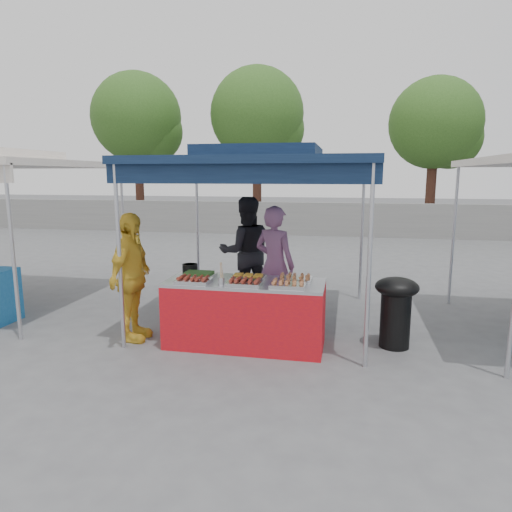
% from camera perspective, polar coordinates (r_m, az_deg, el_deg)
% --- Properties ---
extents(ground_plane, '(80.00, 80.00, 0.00)m').
position_cam_1_polar(ground_plane, '(6.13, -1.13, -10.69)').
color(ground_plane, '#5B5B5D').
extents(back_wall, '(40.00, 0.25, 1.20)m').
position_cam_1_polar(back_wall, '(16.71, 7.08, 4.61)').
color(back_wall, gray).
rests_on(back_wall, ground_plane).
extents(main_canopy, '(3.20, 3.20, 2.57)m').
position_cam_1_polar(main_canopy, '(6.68, 0.64, 11.77)').
color(main_canopy, silver).
rests_on(main_canopy, ground_plane).
extents(tree_0, '(3.77, 3.76, 6.46)m').
position_cam_1_polar(tree_0, '(20.74, -14.24, 16.00)').
color(tree_0, '#412319').
rests_on(tree_0, ground_plane).
extents(tree_1, '(3.77, 3.75, 6.45)m').
position_cam_1_polar(tree_1, '(19.17, 0.62, 16.80)').
color(tree_1, '#412319').
rests_on(tree_1, ground_plane).
extents(tree_2, '(3.41, 3.33, 5.72)m').
position_cam_1_polar(tree_2, '(18.66, 21.88, 14.71)').
color(tree_2, '#412319').
rests_on(tree_2, ground_plane).
extents(vendor_table, '(2.00, 0.80, 0.85)m').
position_cam_1_polar(vendor_table, '(5.90, -1.35, -7.17)').
color(vendor_table, red).
rests_on(vendor_table, ground_plane).
extents(food_tray_fl, '(0.42, 0.30, 0.07)m').
position_cam_1_polar(food_tray_fl, '(5.72, -7.82, -3.05)').
color(food_tray_fl, silver).
rests_on(food_tray_fl, vendor_table).
extents(food_tray_fm, '(0.42, 0.30, 0.07)m').
position_cam_1_polar(food_tray_fm, '(5.54, -1.49, -3.37)').
color(food_tray_fm, silver).
rests_on(food_tray_fm, vendor_table).
extents(food_tray_fr, '(0.42, 0.30, 0.07)m').
position_cam_1_polar(food_tray_fr, '(5.46, 4.01, -3.60)').
color(food_tray_fr, silver).
rests_on(food_tray_fr, vendor_table).
extents(food_tray_bl, '(0.42, 0.30, 0.07)m').
position_cam_1_polar(food_tray_bl, '(6.02, -7.16, -2.35)').
color(food_tray_bl, silver).
rests_on(food_tray_bl, vendor_table).
extents(food_tray_bm, '(0.42, 0.30, 0.07)m').
position_cam_1_polar(food_tray_bm, '(5.86, -0.97, -2.62)').
color(food_tray_bm, silver).
rests_on(food_tray_bm, vendor_table).
extents(food_tray_br, '(0.42, 0.30, 0.07)m').
position_cam_1_polar(food_tray_br, '(5.77, 4.89, -2.86)').
color(food_tray_br, silver).
rests_on(food_tray_br, vendor_table).
extents(cooking_pot, '(0.21, 0.21, 0.12)m').
position_cam_1_polar(cooking_pot, '(6.32, -8.25, -1.54)').
color(cooking_pot, black).
rests_on(cooking_pot, vendor_table).
extents(skewer_cup, '(0.08, 0.08, 0.10)m').
position_cam_1_polar(skewer_cup, '(5.56, -4.35, -3.20)').
color(skewer_cup, silver).
rests_on(skewer_cup, vendor_table).
extents(wok_burner, '(0.54, 0.54, 0.92)m').
position_cam_1_polar(wok_burner, '(6.07, 17.09, -5.98)').
color(wok_burner, black).
rests_on(wok_burner, ground_plane).
extents(crate_left, '(0.56, 0.39, 0.34)m').
position_cam_1_polar(crate_left, '(6.60, -2.97, -7.62)').
color(crate_left, '#1440A4').
rests_on(crate_left, ground_plane).
extents(crate_right, '(0.51, 0.36, 0.31)m').
position_cam_1_polar(crate_right, '(6.55, 1.40, -7.87)').
color(crate_right, '#1440A4').
rests_on(crate_right, ground_plane).
extents(crate_stacked, '(0.49, 0.34, 0.29)m').
position_cam_1_polar(crate_stacked, '(6.47, 1.41, -5.34)').
color(crate_stacked, '#1440A4').
rests_on(crate_stacked, crate_right).
extents(vendor_woman, '(0.75, 0.63, 1.74)m').
position_cam_1_polar(vendor_woman, '(6.68, 2.34, -1.15)').
color(vendor_woman, '#8B5883').
rests_on(vendor_woman, ground_plane).
extents(helper_man, '(1.08, 0.98, 1.83)m').
position_cam_1_polar(helper_man, '(7.55, -1.27, 0.49)').
color(helper_man, black).
rests_on(helper_man, ground_plane).
extents(customer_person, '(0.42, 1.00, 1.70)m').
position_cam_1_polar(customer_person, '(6.20, -15.34, -2.61)').
color(customer_person, gold).
rests_on(customer_person, ground_plane).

